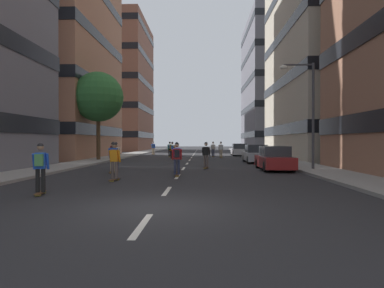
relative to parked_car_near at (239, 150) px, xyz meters
The scene contains 26 objects.
ground_plane 8.73m from the parked_car_near, 131.73° to the right, with size 158.49×158.49×0.00m, color #28282B.
sidewalk_left 14.53m from the parked_car_near, 167.31° to the right, with size 2.76×72.64×0.14m, color gray.
sidewalk_right 4.15m from the parked_car_near, 51.02° to the right, with size 2.76×72.64×0.14m, color gray.
lane_markings 7.62m from the parked_car_near, 139.72° to the right, with size 0.16×62.20×0.01m.
building_left_mid 28.13m from the parked_car_near, 166.38° to the right, with size 13.03×16.64×34.64m.
building_left_far 33.94m from the parked_car_near, 133.79° to the left, with size 13.03×17.65×25.00m.
building_right_mid 16.84m from the parked_car_near, 27.10° to the right, with size 13.03×19.20×25.43m.
building_right_far 27.86m from the parked_car_near, 65.58° to the left, with size 13.03×20.10×25.00m.
parked_car_near is the anchor object (origin of this frame).
parked_car_mid 13.45m from the parked_car_near, 90.00° to the right, with size 1.82×4.40×1.52m.
parked_car_far 20.91m from the parked_car_near, 90.00° to the right, with size 1.82×4.40×1.52m.
street_tree_near 18.99m from the parked_car_near, 140.81° to the right, with size 4.58×4.58×8.07m.
streetlamp_right 21.64m from the parked_car_near, 84.80° to the right, with size 2.13×0.30×6.50m.
skater_0 18.96m from the parked_car_near, 128.99° to the right, with size 0.54×0.91×1.78m.
skater_1 25.00m from the parked_car_near, 112.73° to the right, with size 0.54×0.91×1.78m.
skater_2 20.27m from the parked_car_near, 102.21° to the right, with size 0.57×0.92×1.78m.
skater_3 25.48m from the parked_car_near, 103.24° to the right, with size 0.55×0.92×1.78m.
skater_4 32.53m from the parked_car_near, 107.89° to the right, with size 0.57×0.92×1.78m.
skater_5 28.23m from the parked_car_near, 107.60° to the right, with size 0.56×0.92×1.78m.
skater_6 11.70m from the parked_car_near, 164.75° to the left, with size 0.56×0.92×1.78m.
skater_7 4.75m from the parked_car_near, 134.85° to the right, with size 0.55×0.91×1.78m.
skater_8 23.60m from the parked_car_near, 114.89° to the right, with size 0.57×0.92×1.78m.
skater_9 23.65m from the parked_car_near, 104.68° to the right, with size 0.55×0.91×1.78m.
skater_10 11.82m from the parked_car_near, 129.59° to the right, with size 0.55×0.92×1.78m.
skater_11 9.18m from the parked_car_near, 155.10° to the right, with size 0.54×0.90×1.78m.
skater_12 5.76m from the parked_car_near, 116.13° to the right, with size 0.55×0.92×1.78m.
Camera 1 is at (1.34, -9.23, 1.84)m, focal length 31.35 mm.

